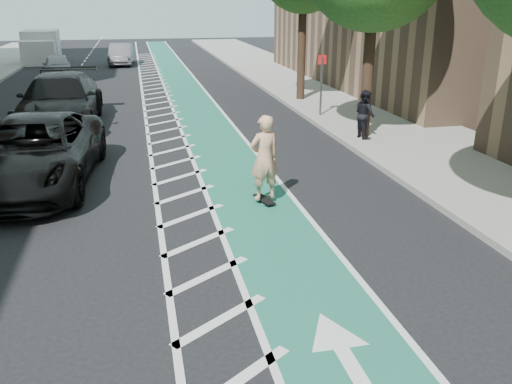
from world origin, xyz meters
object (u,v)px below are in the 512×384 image
object	(u,v)px
skateboarder	(264,158)
suv_far	(60,101)
barrel_a	(30,174)
suv_near	(33,152)

from	to	relation	value
skateboarder	suv_far	world-z (taller)	skateboarder
skateboarder	barrel_a	xyz separation A→B (m)	(-5.46, 2.13, -0.67)
skateboarder	suv_far	size ratio (longest dim) A/B	0.30
skateboarder	barrel_a	size ratio (longest dim) A/B	2.20
skateboarder	barrel_a	distance (m)	5.89
suv_near	suv_far	bearing A→B (deg)	95.79
barrel_a	skateboarder	bearing A→B (deg)	-21.31
suv_far	suv_near	bearing A→B (deg)	-86.99
skateboarder	suv_near	bearing A→B (deg)	-39.12
skateboarder	barrel_a	bearing A→B (deg)	-35.40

